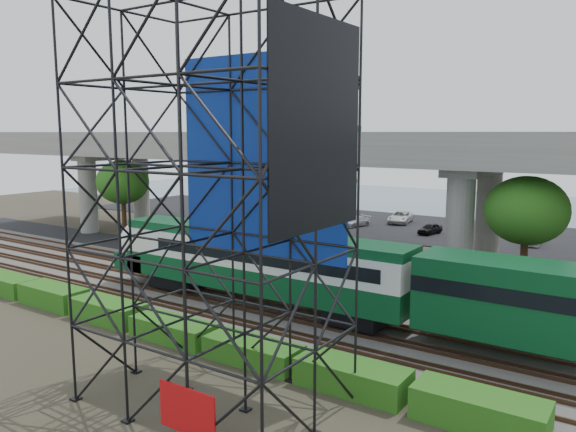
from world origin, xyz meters
The scene contains 13 objects.
ground centered at (0.00, 0.00, 0.00)m, with size 140.00×140.00×0.00m, color #474233.
ballast_bed centered at (0.00, 2.00, 0.10)m, with size 90.00×12.00×0.20m, color slate.
service_road centered at (0.00, 10.50, 0.04)m, with size 90.00×5.00×0.08m, color black.
parking_lot centered at (0.00, 34.00, 0.04)m, with size 90.00×18.00×0.08m, color black.
harbor_water centered at (0.00, 56.00, 0.01)m, with size 140.00×40.00×0.03m, color slate.
rail_tracks centered at (0.00, 2.00, 0.28)m, with size 90.00×9.52×0.16m.
commuter_train centered at (3.58, 2.00, 2.88)m, with size 29.30×3.06×4.30m.
overpass centered at (-0.40, 16.00, 8.21)m, with size 80.00×12.00×12.40m.
scaffold_tower centered at (6.98, -7.98, 7.47)m, with size 9.36×6.36×15.00m.
hedge_strip centered at (1.01, -4.30, 0.56)m, with size 34.60×1.80×1.20m.
trees centered at (-4.67, 16.17, 5.57)m, with size 40.94×16.94×7.69m.
suv centered at (-6.63, 10.41, 0.86)m, with size 2.59×5.62×1.56m, color black.
parked_cars centered at (-0.43, 33.94, 0.67)m, with size 37.45×9.50×1.31m.
Camera 1 is at (20.71, -23.40, 10.27)m, focal length 35.00 mm.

